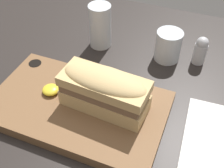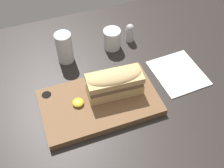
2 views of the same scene
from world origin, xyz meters
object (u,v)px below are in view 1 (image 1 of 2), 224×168
(serving_board, at_px, (78,107))
(salt_shaker, at_px, (201,50))
(sandwich, at_px, (104,89))
(wine_glass, at_px, (168,47))
(water_glass, at_px, (100,29))

(serving_board, bearing_deg, salt_shaker, 51.06)
(sandwich, bearing_deg, wine_glass, 71.90)
(water_glass, height_order, wine_glass, water_glass)
(sandwich, distance_m, salt_shaker, 0.31)
(water_glass, height_order, salt_shaker, water_glass)
(sandwich, xyz_separation_m, salt_shaker, (0.16, 0.26, -0.04))
(salt_shaker, bearing_deg, water_glass, -175.24)
(salt_shaker, bearing_deg, serving_board, -128.94)
(wine_glass, distance_m, salt_shaker, 0.08)
(wine_glass, relative_size, salt_shaker, 1.05)
(serving_board, bearing_deg, sandwich, 15.22)
(wine_glass, xyz_separation_m, salt_shaker, (0.08, 0.01, 0.00))
(serving_board, xyz_separation_m, salt_shaker, (0.22, 0.27, 0.03))
(wine_glass, height_order, salt_shaker, wine_glass)
(serving_board, height_order, wine_glass, wine_glass)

